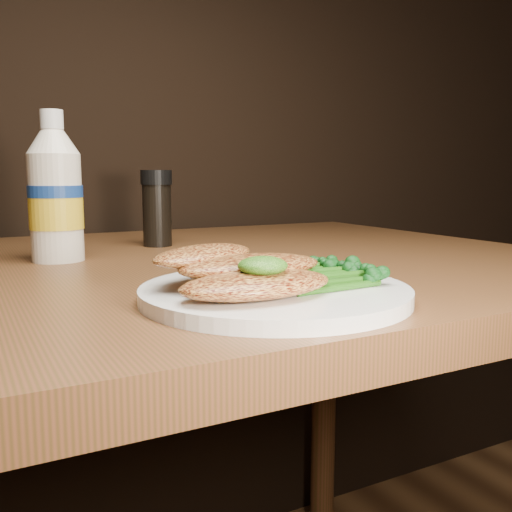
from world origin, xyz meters
TOP-DOWN VIEW (x-y plane):
  - plate at (0.06, 0.78)m, footprint 0.24×0.24m
  - chicken_front at (0.02, 0.75)m, footprint 0.14×0.08m
  - chicken_mid at (0.03, 0.79)m, footprint 0.14×0.07m
  - chicken_back at (0.00, 0.82)m, footprint 0.13×0.11m
  - pesto_front at (0.02, 0.74)m, footprint 0.05×0.05m
  - broccolini_bundle at (0.10, 0.78)m, footprint 0.14×0.12m
  - mayo_bottle at (-0.08, 1.12)m, footprint 0.08×0.08m
  - pepper_grinder at (0.09, 1.20)m, footprint 0.05×0.05m

SIDE VIEW (x-z plane):
  - plate at x=0.06m, z-range 0.75..0.76m
  - broccolini_bundle at x=0.10m, z-range 0.76..0.78m
  - chicken_front at x=0.02m, z-range 0.76..0.78m
  - chicken_mid at x=0.03m, z-range 0.77..0.79m
  - chicken_back at x=0.00m, z-range 0.78..0.80m
  - pesto_front at x=0.02m, z-range 0.78..0.80m
  - pepper_grinder at x=0.09m, z-range 0.75..0.87m
  - mayo_bottle at x=-0.08m, z-range 0.75..0.94m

